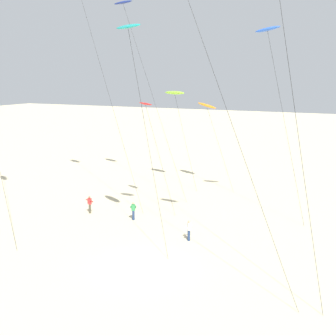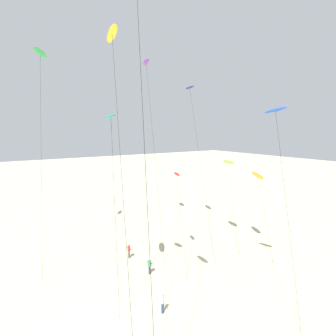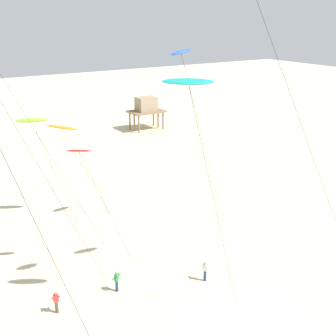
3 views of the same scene
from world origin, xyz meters
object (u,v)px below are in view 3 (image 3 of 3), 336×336
(kite_flyer_furthest, at_px, (56,302))
(kite_red, at_px, (80,153))
(kite_blue, at_px, (182,54))
(kite_flyer_nearest, at_px, (117,281))
(kite_orange, at_px, (62,128))
(stilt_house, at_px, (146,106))
(kite_flyer_middle, at_px, (205,271))
(kite_lime, at_px, (32,121))
(kite_teal, at_px, (189,84))

(kite_flyer_furthest, bearing_deg, kite_red, 45.09)
(kite_blue, xyz_separation_m, kite_flyer_nearest, (-9.90, -6.22, -15.42))
(kite_orange, bearing_deg, stilt_house, 47.59)
(stilt_house, bearing_deg, kite_flyer_furthest, -126.88)
(kite_red, bearing_deg, stilt_house, 54.10)
(kite_orange, bearing_deg, kite_flyer_furthest, -113.82)
(kite_red, relative_size, kite_flyer_middle, 6.16)
(kite_flyer_middle, bearing_deg, kite_flyer_furthest, 167.75)
(kite_flyer_furthest, bearing_deg, kite_flyer_middle, -12.25)
(kite_blue, xyz_separation_m, stilt_house, (16.44, 35.03, -12.21))
(kite_blue, height_order, kite_flyer_middle, kite_blue)
(kite_blue, bearing_deg, kite_lime, 151.09)
(kite_teal, relative_size, kite_flyer_nearest, 9.71)
(kite_orange, bearing_deg, kite_teal, -86.77)
(kite_teal, distance_m, kite_flyer_middle, 15.56)
(kite_teal, xyz_separation_m, kite_flyer_nearest, (-2.74, 5.01, -14.92))
(kite_flyer_nearest, relative_size, stilt_house, 0.27)
(kite_orange, bearing_deg, kite_flyer_nearest, -96.63)
(kite_orange, distance_m, kite_flyer_furthest, 17.75)
(kite_red, relative_size, kite_orange, 1.05)
(stilt_house, bearing_deg, kite_blue, -115.14)
(kite_orange, relative_size, kite_flyer_furthest, 5.86)
(kite_orange, xyz_separation_m, kite_flyer_nearest, (-1.66, -14.24, -8.41))
(kite_flyer_middle, height_order, stilt_house, stilt_house)
(kite_red, height_order, kite_flyer_middle, kite_red)
(kite_orange, xyz_separation_m, stilt_house, (24.68, 27.02, -5.21))
(kite_teal, distance_m, kite_flyer_nearest, 15.98)
(kite_red, xyz_separation_m, kite_flyer_nearest, (0.69, -3.92, -9.02))
(kite_red, height_order, kite_flyer_nearest, kite_red)
(kite_orange, height_order, kite_flyer_furthest, kite_orange)
(kite_blue, xyz_separation_m, kite_teal, (-7.15, -11.24, -0.50))
(kite_blue, height_order, kite_flyer_nearest, kite_blue)
(kite_teal, bearing_deg, kite_flyer_furthest, 146.18)
(kite_flyer_furthest, bearing_deg, kite_lime, 76.42)
(kite_flyer_middle, xyz_separation_m, stilt_house, (19.98, 43.70, 3.21))
(kite_flyer_nearest, relative_size, kite_flyer_middle, 1.00)
(kite_flyer_middle, relative_size, kite_flyer_furthest, 1.00)
(kite_flyer_middle, bearing_deg, stilt_house, 65.43)
(kite_flyer_nearest, bearing_deg, kite_flyer_middle, -21.05)
(kite_red, bearing_deg, kite_flyer_furthest, -134.91)
(kite_lime, xyz_separation_m, kite_flyer_furthest, (-3.05, -12.63, -9.85))
(kite_red, distance_m, kite_flyer_middle, 13.10)
(kite_orange, xyz_separation_m, kite_lime, (-3.26, -1.66, 1.43))
(kite_teal, bearing_deg, kite_red, 111.01)
(kite_lime, bearing_deg, kite_teal, -76.12)
(kite_flyer_nearest, height_order, stilt_house, stilt_house)
(kite_blue, relative_size, kite_flyer_nearest, 10.09)
(kite_flyer_nearest, bearing_deg, kite_red, 99.94)
(kite_flyer_nearest, height_order, kite_flyer_furthest, same)
(kite_flyer_middle, bearing_deg, kite_teal, -144.64)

